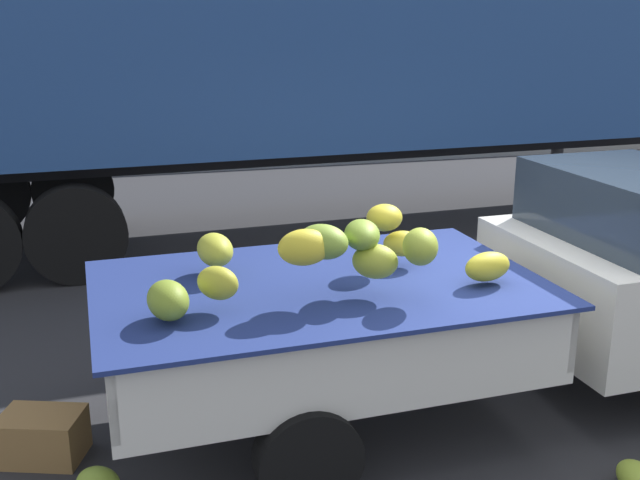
# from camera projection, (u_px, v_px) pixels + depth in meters

# --- Properties ---
(ground) EXTENTS (220.00, 220.00, 0.00)m
(ground) POSITION_uv_depth(u_px,v_px,m) (520.00, 407.00, 5.60)
(ground) COLOR #28282B
(curb_strip) EXTENTS (80.00, 0.80, 0.16)m
(curb_strip) POSITION_uv_depth(u_px,v_px,m) (262.00, 161.00, 14.80)
(curb_strip) COLOR gray
(curb_strip) RESTS_ON ground
(pickup_truck) EXTENTS (5.33, 2.08, 1.70)m
(pickup_truck) POSITION_uv_depth(u_px,v_px,m) (581.00, 278.00, 5.70)
(pickup_truck) COLOR silver
(pickup_truck) RESTS_ON ground
(semi_trailer) EXTENTS (12.11, 3.19, 3.95)m
(semi_trailer) POSITION_uv_depth(u_px,v_px,m) (346.00, 38.00, 9.71)
(semi_trailer) COLOR navy
(semi_trailer) RESTS_ON ground
(produce_crate) EXTENTS (0.61, 0.51, 0.31)m
(produce_crate) POSITION_uv_depth(u_px,v_px,m) (42.00, 436.00, 4.91)
(produce_crate) COLOR olive
(produce_crate) RESTS_ON ground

